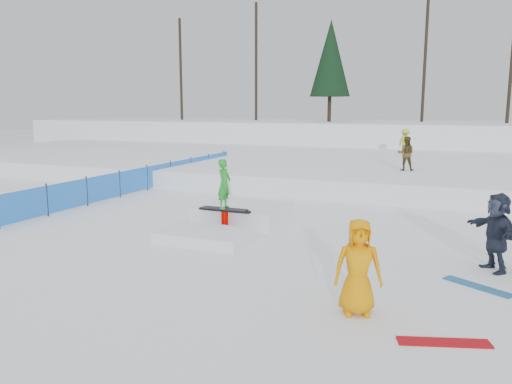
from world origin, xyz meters
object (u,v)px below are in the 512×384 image
at_px(walker_ygreen, 405,142).
at_px(spectator_yellow, 358,267).
at_px(spectator_dark, 496,232).
at_px(jib_rail_feature, 233,217).
at_px(walker_olive, 406,153).
at_px(safety_fence, 147,178).

xyz_separation_m(walker_ygreen, spectator_yellow, (1.53, -21.98, -0.71)).
relative_size(walker_ygreen, spectator_dark, 0.86).
distance_m(spectator_yellow, spectator_dark, 4.18).
distance_m(walker_ygreen, jib_rail_feature, 17.36).
xyz_separation_m(walker_olive, spectator_dark, (3.06, -11.00, -0.67)).
xyz_separation_m(spectator_yellow, spectator_dark, (2.35, 3.46, 0.03)).
bearing_deg(jib_rail_feature, spectator_yellow, -46.55).
height_order(walker_olive, walker_ygreen, walker_ygreen).
relative_size(spectator_yellow, spectator_dark, 0.97).
relative_size(safety_fence, jib_rail_feature, 3.64).
bearing_deg(walker_ygreen, spectator_dark, 143.59).
height_order(safety_fence, walker_ygreen, walker_ygreen).
distance_m(walker_ygreen, spectator_yellow, 22.04).
bearing_deg(spectator_yellow, spectator_dark, 37.07).
xyz_separation_m(safety_fence, walker_olive, (10.29, 4.78, 1.00)).
relative_size(safety_fence, walker_ygreen, 10.57).
height_order(walker_ygreen, spectator_dark, walker_ygreen).
distance_m(spectator_dark, jib_rail_feature, 7.23).
bearing_deg(walker_ygreen, spectator_yellow, 135.74).
relative_size(walker_olive, spectator_yellow, 0.89).
relative_size(walker_olive, jib_rail_feature, 0.34).
bearing_deg(safety_fence, spectator_yellow, -41.33).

